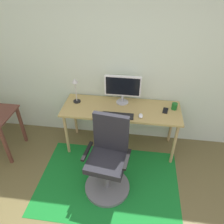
% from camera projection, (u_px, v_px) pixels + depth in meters
% --- Properties ---
extents(wall_back, '(6.00, 0.10, 2.60)m').
position_uv_depth(wall_back, '(134.00, 63.00, 3.08)').
color(wall_back, silver).
rests_on(wall_back, ground).
extents(area_rug, '(1.89, 1.29, 0.01)m').
position_uv_depth(area_rug, '(108.00, 181.00, 2.99)').
color(area_rug, '#146F26').
rests_on(area_rug, ground).
extents(desk, '(1.70, 0.59, 0.75)m').
position_uv_depth(desk, '(121.00, 112.00, 3.17)').
color(desk, tan).
rests_on(desk, ground).
extents(monitor, '(0.52, 0.18, 0.43)m').
position_uv_depth(monitor, '(123.00, 87.00, 3.10)').
color(monitor, '#B2B2B7').
rests_on(monitor, desk).
extents(keyboard, '(0.43, 0.13, 0.02)m').
position_uv_depth(keyboard, '(118.00, 116.00, 2.96)').
color(keyboard, black).
rests_on(keyboard, desk).
extents(computer_mouse, '(0.06, 0.10, 0.03)m').
position_uv_depth(computer_mouse, '(141.00, 116.00, 2.95)').
color(computer_mouse, white).
rests_on(computer_mouse, desk).
extents(coffee_cup, '(0.08, 0.08, 0.09)m').
position_uv_depth(coffee_cup, '(174.00, 106.00, 3.08)').
color(coffee_cup, '#186621').
rests_on(coffee_cup, desk).
extents(cell_phone, '(0.09, 0.15, 0.01)m').
position_uv_depth(cell_phone, '(165.00, 111.00, 3.07)').
color(cell_phone, black).
rests_on(cell_phone, desk).
extents(desk_lamp, '(0.11, 0.11, 0.38)m').
position_uv_depth(desk_lamp, '(75.00, 87.00, 3.12)').
color(desk_lamp, black).
rests_on(desk_lamp, desk).
extents(office_chair, '(0.59, 0.59, 1.08)m').
position_uv_depth(office_chair, '(108.00, 164.00, 2.71)').
color(office_chair, slate).
rests_on(office_chair, ground).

